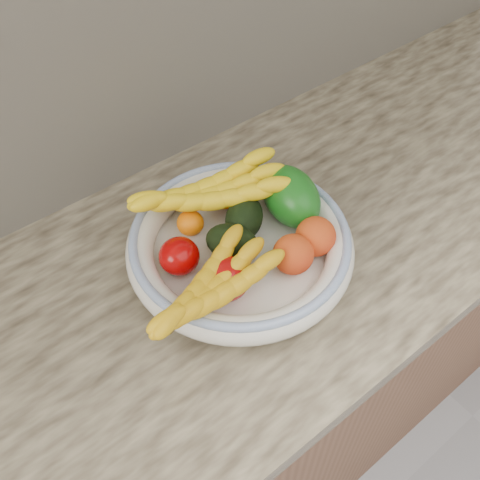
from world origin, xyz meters
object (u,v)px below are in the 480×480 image
Objects in this scene: green_mango at (291,196)px; banana_bunch_front at (212,291)px; fruit_bowl at (240,244)px; banana_bunch_back at (210,196)px.

banana_bunch_front is at bearing -150.52° from green_mango.
green_mango is 0.52× the size of banana_bunch_front.
fruit_bowl is 0.13m from banana_bunch_front.
fruit_bowl is at bearing 19.54° from banana_bunch_front.
banana_bunch_front reaches higher than fruit_bowl.
fruit_bowl is 1.30× the size of banana_bunch_back.
green_mango is 0.14m from banana_bunch_back.
banana_bunch_front is at bearing -107.38° from banana_bunch_back.
banana_bunch_back is (0.01, 0.09, 0.04)m from fruit_bowl.
green_mango reaches higher than fruit_bowl.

